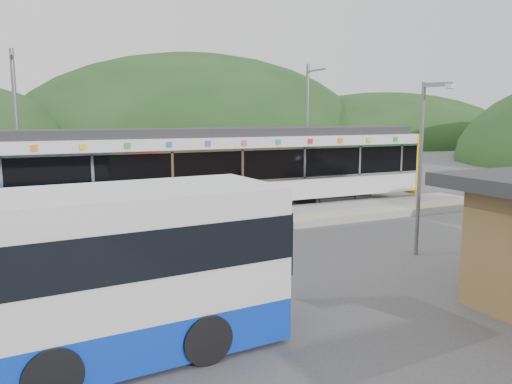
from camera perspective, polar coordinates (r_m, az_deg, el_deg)
name	(u,v)px	position (r m, az deg, el deg)	size (l,w,h in m)	color
ground	(258,246)	(16.59, 0.28, -6.24)	(120.00, 120.00, 0.00)	#4C4C4F
hills	(327,207)	(24.09, 8.14, -1.65)	(146.00, 149.00, 26.00)	#1E3D19
platform	(222,223)	(19.50, -3.92, -3.56)	(26.00, 3.20, 0.30)	#9E9E99
yellow_line	(235,226)	(18.29, -2.44, -3.86)	(26.00, 0.10, 0.01)	yellow
train	(219,167)	(22.03, -4.28, 2.88)	(20.44, 3.01, 3.74)	black
catenary_mast_west	(17,131)	(23.03, -25.65, 6.26)	(0.18, 1.80, 7.00)	slate
catenary_mast_east	(307,128)	(26.92, 5.90, 7.27)	(0.18, 1.80, 7.00)	slate
lamp_post	(423,153)	(15.79, 18.59, 4.20)	(0.44, 1.00, 5.26)	slate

